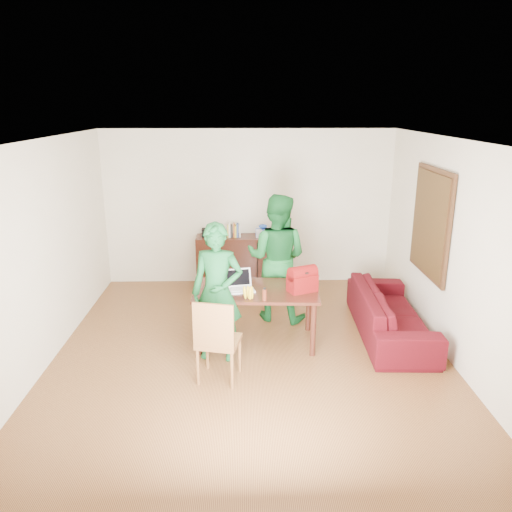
{
  "coord_description": "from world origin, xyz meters",
  "views": [
    {
      "loc": [
        -0.06,
        -5.83,
        3.09
      ],
      "look_at": [
        0.08,
        0.51,
        1.15
      ],
      "focal_mm": 35.0,
      "sensor_mm": 36.0,
      "label": 1
    }
  ],
  "objects_px": {
    "table": "(256,296)",
    "bottle": "(264,294)",
    "sofa": "(390,313)",
    "chair": "(219,356)",
    "person_far": "(277,258)",
    "laptop": "(240,287)",
    "person_near": "(217,293)",
    "red_bag": "(302,281)"
  },
  "relations": [
    {
      "from": "bottle",
      "to": "person_far",
      "type": "bearing_deg",
      "value": 79.21
    },
    {
      "from": "bottle",
      "to": "sofa",
      "type": "xyz_separation_m",
      "value": [
        1.77,
        0.58,
        -0.52
      ]
    },
    {
      "from": "person_near",
      "to": "sofa",
      "type": "distance_m",
      "value": 2.5
    },
    {
      "from": "red_bag",
      "to": "person_near",
      "type": "bearing_deg",
      "value": 172.32
    },
    {
      "from": "person_near",
      "to": "laptop",
      "type": "distance_m",
      "value": 0.46
    },
    {
      "from": "person_far",
      "to": "bottle",
      "type": "distance_m",
      "value": 1.2
    },
    {
      "from": "laptop",
      "to": "table",
      "type": "bearing_deg",
      "value": 1.09
    },
    {
      "from": "chair",
      "to": "bottle",
      "type": "bearing_deg",
      "value": 58.59
    },
    {
      "from": "laptop",
      "to": "bottle",
      "type": "height_order",
      "value": "laptop"
    },
    {
      "from": "table",
      "to": "laptop",
      "type": "xyz_separation_m",
      "value": [
        -0.21,
        -0.05,
        0.14
      ]
    },
    {
      "from": "table",
      "to": "chair",
      "type": "distance_m",
      "value": 1.12
    },
    {
      "from": "person_far",
      "to": "red_bag",
      "type": "bearing_deg",
      "value": 126.74
    },
    {
      "from": "person_far",
      "to": "red_bag",
      "type": "xyz_separation_m",
      "value": [
        0.28,
        -0.88,
        -0.05
      ]
    },
    {
      "from": "red_bag",
      "to": "bottle",
      "type": "bearing_deg",
      "value": -173.85
    },
    {
      "from": "chair",
      "to": "sofa",
      "type": "height_order",
      "value": "chair"
    },
    {
      "from": "person_near",
      "to": "sofa",
      "type": "height_order",
      "value": "person_near"
    },
    {
      "from": "bottle",
      "to": "table",
      "type": "bearing_deg",
      "value": 103.5
    },
    {
      "from": "bottle",
      "to": "red_bag",
      "type": "distance_m",
      "value": 0.59
    },
    {
      "from": "bottle",
      "to": "sofa",
      "type": "relative_size",
      "value": 0.07
    },
    {
      "from": "table",
      "to": "bottle",
      "type": "height_order",
      "value": "bottle"
    },
    {
      "from": "red_bag",
      "to": "sofa",
      "type": "distance_m",
      "value": 1.42
    },
    {
      "from": "person_far",
      "to": "sofa",
      "type": "bearing_deg",
      "value": 177.94
    },
    {
      "from": "person_far",
      "to": "sofa",
      "type": "relative_size",
      "value": 0.87
    },
    {
      "from": "red_bag",
      "to": "sofa",
      "type": "bearing_deg",
      "value": -12.26
    },
    {
      "from": "table",
      "to": "red_bag",
      "type": "height_order",
      "value": "red_bag"
    },
    {
      "from": "bottle",
      "to": "red_bag",
      "type": "relative_size",
      "value": 0.44
    },
    {
      "from": "laptop",
      "to": "red_bag",
      "type": "height_order",
      "value": "red_bag"
    },
    {
      "from": "chair",
      "to": "person_far",
      "type": "distance_m",
      "value": 2.02
    },
    {
      "from": "person_far",
      "to": "laptop",
      "type": "bearing_deg",
      "value": 77.17
    },
    {
      "from": "person_near",
      "to": "red_bag",
      "type": "bearing_deg",
      "value": 25.24
    },
    {
      "from": "laptop",
      "to": "sofa",
      "type": "height_order",
      "value": "laptop"
    },
    {
      "from": "person_near",
      "to": "red_bag",
      "type": "distance_m",
      "value": 1.13
    },
    {
      "from": "table",
      "to": "person_far",
      "type": "bearing_deg",
      "value": 71.01
    },
    {
      "from": "table",
      "to": "red_bag",
      "type": "relative_size",
      "value": 4.55
    },
    {
      "from": "chair",
      "to": "sofa",
      "type": "relative_size",
      "value": 0.47
    },
    {
      "from": "laptop",
      "to": "red_bag",
      "type": "distance_m",
      "value": 0.81
    },
    {
      "from": "person_far",
      "to": "bottle",
      "type": "relative_size",
      "value": 11.63
    },
    {
      "from": "table",
      "to": "laptop",
      "type": "relative_size",
      "value": 4.16
    },
    {
      "from": "chair",
      "to": "person_far",
      "type": "xyz_separation_m",
      "value": [
        0.78,
        1.75,
        0.64
      ]
    },
    {
      "from": "table",
      "to": "red_bag",
      "type": "distance_m",
      "value": 0.64
    },
    {
      "from": "chair",
      "to": "person_near",
      "type": "relative_size",
      "value": 0.59
    },
    {
      "from": "laptop",
      "to": "sofa",
      "type": "relative_size",
      "value": 0.18
    }
  ]
}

